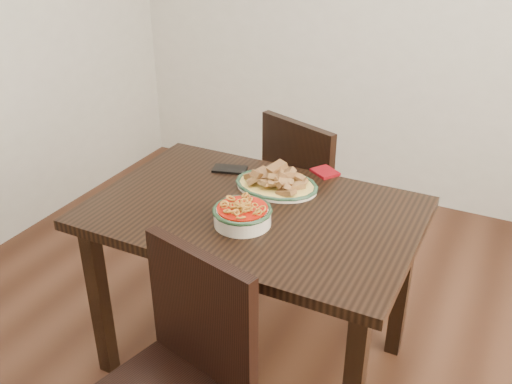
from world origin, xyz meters
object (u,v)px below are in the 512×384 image
at_px(dining_table, 254,230).
at_px(chair_far, 310,192).
at_px(noodle_bowl, 242,213).
at_px(smartphone, 230,169).
at_px(fish_plate, 277,178).
at_px(chair_near, 179,375).

xyz_separation_m(dining_table, chair_far, (-0.03, 0.67, -0.15)).
relative_size(noodle_bowl, smartphone, 1.50).
bearing_deg(smartphone, dining_table, -62.73).
distance_m(chair_far, smartphone, 0.53).
distance_m(fish_plate, noodle_bowl, 0.31).
xyz_separation_m(chair_near, smartphone, (-0.30, 0.88, 0.26)).
height_order(chair_far, fish_plate, chair_far).
xyz_separation_m(chair_far, fish_plate, (0.03, -0.47, 0.30)).
relative_size(fish_plate, noodle_bowl, 1.56).
xyz_separation_m(chair_far, chair_near, (0.09, -1.29, 0.00)).
distance_m(dining_table, chair_far, 0.69).
bearing_deg(dining_table, smartphone, 133.79).
bearing_deg(chair_near, chair_far, 107.71).
distance_m(chair_far, chair_near, 1.30).
height_order(dining_table, fish_plate, fish_plate).
distance_m(dining_table, fish_plate, 0.24).
bearing_deg(chair_far, dining_table, 112.51).
relative_size(dining_table, chair_near, 1.36).
bearing_deg(smartphone, chair_far, 46.23).
height_order(chair_far, noodle_bowl, chair_far).
xyz_separation_m(fish_plate, smartphone, (-0.25, 0.06, -0.04)).
distance_m(dining_table, noodle_bowl, 0.18).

